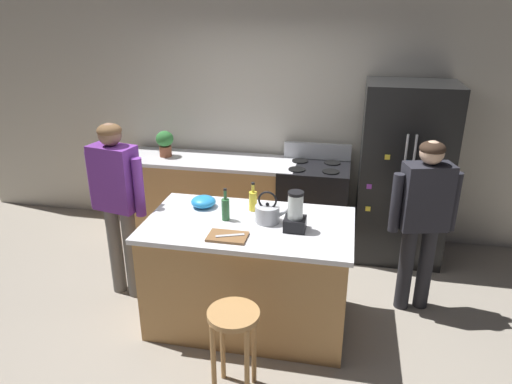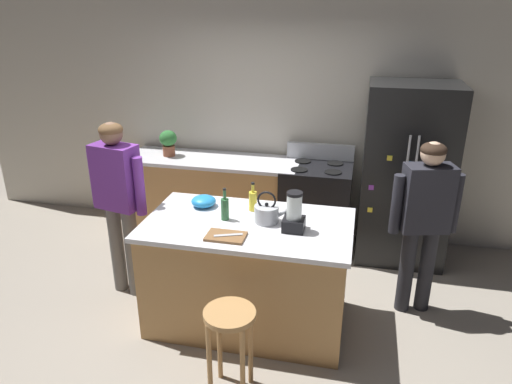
{
  "view_description": "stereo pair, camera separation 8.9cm",
  "coord_description": "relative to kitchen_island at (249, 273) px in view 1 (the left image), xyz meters",
  "views": [
    {
      "loc": [
        0.75,
        -3.4,
        2.63
      ],
      "look_at": [
        0.0,
        0.3,
        1.11
      ],
      "focal_mm": 33.22,
      "sensor_mm": 36.0,
      "label": 1
    },
    {
      "loc": [
        0.84,
        -3.38,
        2.63
      ],
      "look_at": [
        0.0,
        0.3,
        1.11
      ],
      "focal_mm": 33.22,
      "sensor_mm": 36.0,
      "label": 2
    }
  ],
  "objects": [
    {
      "name": "ground_plane",
      "position": [
        0.0,
        0.0,
        -0.48
      ],
      "size": [
        14.0,
        14.0,
        0.0
      ],
      "primitive_type": "plane",
      "color": "#9E9384"
    },
    {
      "name": "bar_stool",
      "position": [
        0.08,
        -0.84,
        0.05
      ],
      "size": [
        0.36,
        0.36,
        0.69
      ],
      "color": "#B7844C",
      "rests_on": "ground_plane"
    },
    {
      "name": "kitchen_island",
      "position": [
        0.0,
        0.0,
        0.0
      ],
      "size": [
        1.7,
        0.97,
        0.96
      ],
      "color": "#B7844C",
      "rests_on": "ground_plane"
    },
    {
      "name": "bottle_olive_oil",
      "position": [
        -0.2,
        0.02,
        0.58
      ],
      "size": [
        0.07,
        0.07,
        0.28
      ],
      "color": "#2D6638",
      "rests_on": "kitchen_island"
    },
    {
      "name": "mixing_bowl",
      "position": [
        -0.46,
        0.23,
        0.52
      ],
      "size": [
        0.22,
        0.22,
        0.1
      ],
      "primitive_type": "ellipsoid",
      "color": "#268CD8",
      "rests_on": "kitchen_island"
    },
    {
      "name": "person_by_sink_right",
      "position": [
        1.42,
        0.5,
        0.48
      ],
      "size": [
        0.59,
        0.31,
        1.59
      ],
      "color": "#26262B",
      "rests_on": "ground_plane"
    },
    {
      "name": "potted_plant",
      "position": [
        -1.32,
        1.55,
        0.65
      ],
      "size": [
        0.2,
        0.2,
        0.3
      ],
      "color": "brown",
      "rests_on": "back_counter_run"
    },
    {
      "name": "blender_appliance",
      "position": [
        0.38,
        -0.05,
        0.61
      ],
      "size": [
        0.17,
        0.17,
        0.32
      ],
      "color": "black",
      "rests_on": "kitchen_island"
    },
    {
      "name": "back_counter_run",
      "position": [
        -0.8,
        1.55,
        -0.0
      ],
      "size": [
        2.0,
        0.64,
        0.96
      ],
      "color": "#B7844C",
      "rests_on": "ground_plane"
    },
    {
      "name": "tea_kettle",
      "position": [
        0.15,
        0.05,
        0.55
      ],
      "size": [
        0.28,
        0.2,
        0.27
      ],
      "color": "#B7BABF",
      "rests_on": "kitchen_island"
    },
    {
      "name": "bottle_soda",
      "position": [
        -0.01,
        0.25,
        0.57
      ],
      "size": [
        0.07,
        0.07,
        0.26
      ],
      "color": "yellow",
      "rests_on": "kitchen_island"
    },
    {
      "name": "refrigerator",
      "position": [
        1.34,
        1.5,
        0.47
      ],
      "size": [
        0.9,
        0.73,
        1.9
      ],
      "color": "black",
      "rests_on": "ground_plane"
    },
    {
      "name": "chef_knife",
      "position": [
        -0.08,
        -0.29,
        0.5
      ],
      "size": [
        0.22,
        0.11,
        0.01
      ],
      "primitive_type": "cube",
      "rotation": [
        0.0,
        0.0,
        0.37
      ],
      "color": "#B7BABF",
      "rests_on": "cutting_board"
    },
    {
      "name": "person_by_island_left",
      "position": [
        -1.25,
        0.19,
        0.54
      ],
      "size": [
        0.6,
        0.3,
        1.68
      ],
      "color": "#66605B",
      "rests_on": "ground_plane"
    },
    {
      "name": "back_wall",
      "position": [
        0.0,
        1.95,
        0.87
      ],
      "size": [
        8.0,
        0.1,
        2.7
      ],
      "primitive_type": "cube",
      "color": "beige",
      "rests_on": "ground_plane"
    },
    {
      "name": "cutting_board",
      "position": [
        -0.1,
        -0.29,
        0.49
      ],
      "size": [
        0.3,
        0.2,
        0.02
      ],
      "primitive_type": "cube",
      "color": "brown",
      "rests_on": "kitchen_island"
    },
    {
      "name": "stove_range",
      "position": [
        0.41,
        1.52,
        0.01
      ],
      "size": [
        0.76,
        0.65,
        1.14
      ],
      "color": "black",
      "rests_on": "ground_plane"
    }
  ]
}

